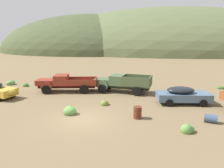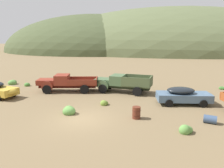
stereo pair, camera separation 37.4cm
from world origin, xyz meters
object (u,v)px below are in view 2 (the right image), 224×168
Objects in this scene: car_chalk_blue at (185,95)px; oil_drum_tipped at (210,119)px; truck_rust_red at (63,83)px; truck_weathered_green at (119,83)px; oil_drum_by_truck at (136,113)px.

car_chalk_blue is 5.04× the size of oil_drum_tipped.
truck_weathered_green reaches higher than truck_rust_red.
truck_rust_red is 1.04× the size of truck_weathered_green.
truck_rust_red reaches higher than oil_drum_tipped.
oil_drum_tipped is (0.87, -4.39, -0.53)m from car_chalk_blue.
oil_drum_by_truck is at bearing 176.70° from oil_drum_tipped.
car_chalk_blue is (12.48, -3.13, -0.19)m from truck_rust_red.
oil_drum_by_truck is (1.96, -7.76, -0.56)m from truck_weathered_green.
truck_weathered_green is at bearing 177.51° from truck_rust_red.
truck_weathered_green is 7.12× the size of oil_drum_by_truck.
oil_drum_by_truck is (-5.22, 0.30, 0.17)m from oil_drum_tipped.
truck_rust_red is 1.32× the size of car_chalk_blue.
truck_rust_red is 10.88m from oil_drum_by_truck.
oil_drum_tipped is at bearing -82.96° from car_chalk_blue.
oil_drum_tipped is at bearing 143.14° from truck_rust_red.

